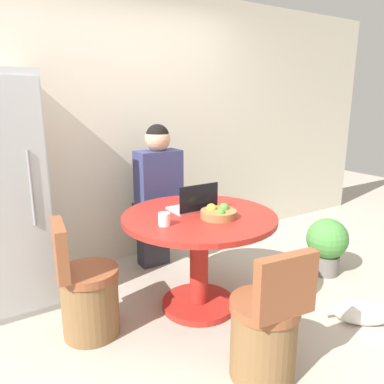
% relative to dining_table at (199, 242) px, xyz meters
% --- Properties ---
extents(ground_plane, '(12.00, 12.00, 0.00)m').
position_rel_dining_table_xyz_m(ground_plane, '(-0.10, -0.33, -0.54)').
color(ground_plane, '#B2A899').
extents(wall_back, '(7.00, 0.06, 2.60)m').
position_rel_dining_table_xyz_m(wall_back, '(-0.10, 1.21, 0.76)').
color(wall_back, beige).
rests_on(wall_back, ground_plane).
extents(dining_table, '(1.15, 1.15, 0.76)m').
position_rel_dining_table_xyz_m(dining_table, '(0.00, 0.00, 0.00)').
color(dining_table, '#B2261E').
rests_on(dining_table, ground_plane).
extents(chair_near_camera, '(0.41, 0.42, 0.83)m').
position_rel_dining_table_xyz_m(chair_near_camera, '(-0.10, -0.84, -0.25)').
color(chair_near_camera, brown).
rests_on(chair_near_camera, ground_plane).
extents(chair_left_side, '(0.43, 0.41, 0.83)m').
position_rel_dining_table_xyz_m(chair_left_side, '(-0.84, 0.12, -0.25)').
color(chair_left_side, brown).
rests_on(chair_left_side, ground_plane).
extents(person_seated, '(0.40, 0.37, 1.38)m').
position_rel_dining_table_xyz_m(person_seated, '(0.06, 0.80, 0.23)').
color(person_seated, '#2D2D38').
rests_on(person_seated, ground_plane).
extents(laptop, '(0.34, 0.22, 0.22)m').
position_rel_dining_table_xyz_m(laptop, '(0.02, 0.11, 0.27)').
color(laptop, '#B7B7BC').
rests_on(laptop, dining_table).
extents(fruit_bowl, '(0.26, 0.26, 0.10)m').
position_rel_dining_table_xyz_m(fruit_bowl, '(0.07, -0.14, 0.26)').
color(fruit_bowl, olive).
rests_on(fruit_bowl, dining_table).
extents(coffee_cup, '(0.08, 0.08, 0.09)m').
position_rel_dining_table_xyz_m(coffee_cup, '(-0.34, -0.08, 0.27)').
color(coffee_cup, white).
rests_on(coffee_cup, dining_table).
extents(cat, '(0.40, 0.40, 0.19)m').
position_rel_dining_table_xyz_m(cat, '(0.86, -0.85, -0.44)').
color(cat, white).
rests_on(cat, ground_plane).
extents(potted_plant, '(0.38, 0.38, 0.53)m').
position_rel_dining_table_xyz_m(potted_plant, '(1.31, -0.16, -0.24)').
color(potted_plant, slate).
rests_on(potted_plant, ground_plane).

